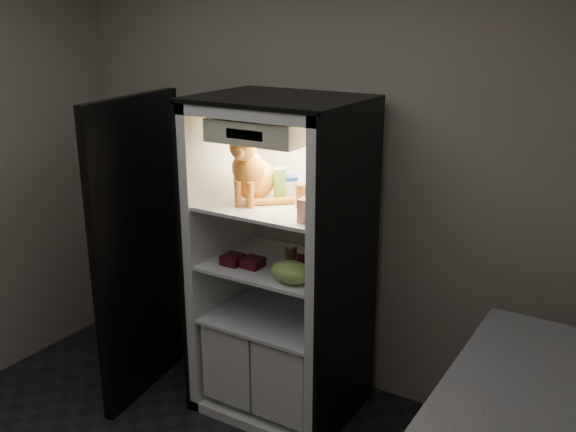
% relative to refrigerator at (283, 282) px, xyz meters
% --- Properties ---
extents(room_shell, '(3.60, 3.60, 3.60)m').
position_rel_refrigerator_xyz_m(room_shell, '(0.00, -1.38, 0.83)').
color(room_shell, white).
rests_on(room_shell, floor).
extents(refrigerator, '(0.90, 0.72, 1.88)m').
position_rel_refrigerator_xyz_m(refrigerator, '(0.00, 0.00, 0.00)').
color(refrigerator, white).
rests_on(refrigerator, floor).
extents(fridge_door, '(0.20, 0.87, 1.85)m').
position_rel_refrigerator_xyz_m(fridge_door, '(-0.84, -0.29, 0.12)').
color(fridge_door, black).
rests_on(fridge_door, floor).
extents(tabby_cat, '(0.40, 0.44, 0.44)m').
position_rel_refrigerator_xyz_m(tabby_cat, '(-0.14, -0.10, 0.66)').
color(tabby_cat, orange).
rests_on(tabby_cat, refrigerator).
extents(parmesan_shaker, '(0.07, 0.07, 0.19)m').
position_rel_refrigerator_xyz_m(parmesan_shaker, '(-0.01, -0.01, 0.59)').
color(parmesan_shaker, '#238131').
rests_on(parmesan_shaker, refrigerator).
extents(mayo_tub, '(0.10, 0.10, 0.14)m').
position_rel_refrigerator_xyz_m(mayo_tub, '(0.02, 0.04, 0.57)').
color(mayo_tub, white).
rests_on(mayo_tub, refrigerator).
extents(salsa_jar, '(0.07, 0.07, 0.13)m').
position_rel_refrigerator_xyz_m(salsa_jar, '(0.16, -0.05, 0.56)').
color(salsa_jar, maroon).
rests_on(salsa_jar, refrigerator).
extents(pepper_jar, '(0.12, 0.12, 0.20)m').
position_rel_refrigerator_xyz_m(pepper_jar, '(0.30, 0.07, 0.60)').
color(pepper_jar, '#A31615').
rests_on(pepper_jar, refrigerator).
extents(cream_carton, '(0.07, 0.07, 0.12)m').
position_rel_refrigerator_xyz_m(cream_carton, '(0.30, -0.26, 0.56)').
color(cream_carton, silver).
rests_on(cream_carton, refrigerator).
extents(soda_can_a, '(0.07, 0.07, 0.12)m').
position_rel_refrigerator_xyz_m(soda_can_a, '(0.18, -0.00, 0.21)').
color(soda_can_a, black).
rests_on(soda_can_a, refrigerator).
extents(soda_can_b, '(0.06, 0.06, 0.12)m').
position_rel_refrigerator_xyz_m(soda_can_b, '(0.21, -0.02, 0.21)').
color(soda_can_b, black).
rests_on(soda_can_b, refrigerator).
extents(soda_can_c, '(0.06, 0.06, 0.12)m').
position_rel_refrigerator_xyz_m(soda_can_c, '(0.20, -0.11, 0.21)').
color(soda_can_c, black).
rests_on(soda_can_c, refrigerator).
extents(condiment_jar, '(0.07, 0.07, 0.10)m').
position_rel_refrigerator_xyz_m(condiment_jar, '(0.06, -0.01, 0.20)').
color(condiment_jar, brown).
rests_on(condiment_jar, refrigerator).
extents(grape_bag, '(0.23, 0.17, 0.12)m').
position_rel_refrigerator_xyz_m(grape_bag, '(0.22, -0.27, 0.21)').
color(grape_bag, '#8CBA57').
rests_on(grape_bag, refrigerator).
extents(berry_box_left, '(0.11, 0.11, 0.06)m').
position_rel_refrigerator_xyz_m(berry_box_left, '(-0.20, -0.22, 0.18)').
color(berry_box_left, '#500D18').
rests_on(berry_box_left, refrigerator).
extents(berry_box_right, '(0.11, 0.11, 0.05)m').
position_rel_refrigerator_xyz_m(berry_box_right, '(-0.08, -0.20, 0.18)').
color(berry_box_right, '#500D18').
rests_on(berry_box_right, refrigerator).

